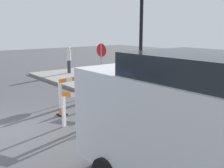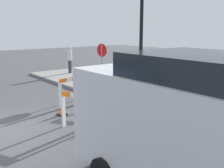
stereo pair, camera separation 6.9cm
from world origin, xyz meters
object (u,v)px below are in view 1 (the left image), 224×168
object	(u,v)px
person_worker	(154,103)
person_pedestrian	(69,59)
stop_sign	(101,59)
work_van	(224,133)

from	to	relation	value
person_worker	person_pedestrian	xyz separation A→B (m)	(-9.97, 2.93, 0.17)
stop_sign	person_worker	world-z (taller)	stop_sign
person_worker	person_pedestrian	size ratio (longest dim) A/B	0.96
person_pedestrian	work_van	world-z (taller)	work_van
work_van	stop_sign	bearing A→B (deg)	156.22
stop_sign	work_van	distance (m)	8.42
person_pedestrian	work_van	distance (m)	13.73
stop_sign	work_van	xyz separation A→B (m)	(7.71, -3.40, -0.18)
person_worker	person_pedestrian	bearing A→B (deg)	-20.95
person_pedestrian	work_van	bearing A→B (deg)	165.53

